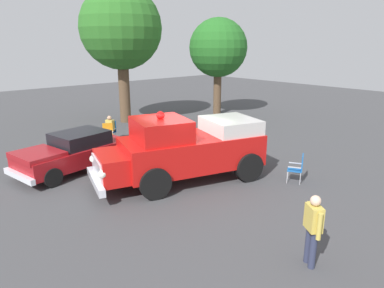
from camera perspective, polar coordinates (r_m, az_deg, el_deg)
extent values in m
plane|color=#424244|center=(12.81, -1.06, -5.52)|extent=(60.00, 60.00, 0.00)
cylinder|color=black|center=(11.03, -6.11, -6.40)|extent=(0.61, 1.09, 1.04)
cylinder|color=black|center=(12.82, -9.02, -3.22)|extent=(0.61, 1.09, 1.04)
cylinder|color=black|center=(12.51, 9.26, -3.75)|extent=(0.61, 1.09, 1.04)
cylinder|color=black|center=(14.11, 4.74, -1.25)|extent=(0.61, 1.09, 1.04)
cube|color=red|center=(12.33, 0.00, -1.21)|extent=(3.43, 5.30, 1.10)
cube|color=red|center=(11.53, -12.98, -3.59)|extent=(1.94, 1.37, 0.84)
cube|color=red|center=(11.67, -5.13, 2.30)|extent=(2.31, 2.18, 0.76)
cube|color=silver|center=(12.84, 6.29, 2.87)|extent=(2.37, 2.19, 0.60)
cube|color=silver|center=(11.46, -15.18, -3.88)|extent=(1.41, 0.53, 0.64)
cube|color=silver|center=(11.59, -15.51, -5.89)|extent=(2.20, 0.84, 0.24)
sphere|color=white|center=(10.71, -14.46, -4.80)|extent=(0.32, 0.32, 0.26)
sphere|color=white|center=(12.17, -15.86, -2.35)|extent=(0.32, 0.32, 0.26)
sphere|color=red|center=(11.56, -5.20, 4.70)|extent=(0.35, 0.35, 0.28)
cylinder|color=black|center=(12.84, -21.93, -5.08)|extent=(0.37, 0.71, 0.68)
cylinder|color=black|center=(14.23, -25.27, -3.43)|extent=(0.37, 0.71, 0.68)
cylinder|color=black|center=(14.37, -11.96, -1.99)|extent=(0.37, 0.71, 0.68)
cylinder|color=black|center=(15.62, -15.83, -0.78)|extent=(0.37, 0.71, 0.68)
cube|color=maroon|center=(14.12, -18.68, -1.65)|extent=(2.50, 4.45, 0.64)
cube|color=maroon|center=(13.33, -24.00, -1.63)|extent=(1.86, 1.66, 0.20)
cube|color=black|center=(14.12, -17.87, 0.80)|extent=(1.86, 2.14, 0.56)
cube|color=silver|center=(13.22, -26.48, -4.76)|extent=(1.90, 0.48, 0.20)
cylinder|color=#B7BABF|center=(17.56, -13.20, 0.87)|extent=(0.04, 0.04, 0.44)
cylinder|color=#B7BABF|center=(17.82, -14.33, 1.02)|extent=(0.04, 0.04, 0.44)
cylinder|color=#B7BABF|center=(17.89, -12.35, 1.22)|extent=(0.04, 0.04, 0.44)
cylinder|color=#B7BABF|center=(18.15, -13.47, 1.36)|extent=(0.04, 0.04, 0.44)
cube|color=#1959A5|center=(17.80, -13.39, 1.85)|extent=(0.63, 0.63, 0.04)
cube|color=#1959A5|center=(17.91, -12.98, 2.91)|extent=(0.46, 0.23, 0.56)
cube|color=#B7BABF|center=(17.61, -12.80, 2.29)|extent=(0.21, 0.42, 0.03)
cube|color=#B7BABF|center=(17.90, -14.03, 2.43)|extent=(0.21, 0.42, 0.03)
cylinder|color=#B7BABF|center=(12.69, 15.32, -5.28)|extent=(0.04, 0.04, 0.44)
cylinder|color=#B7BABF|center=(13.10, 15.46, -4.60)|extent=(0.04, 0.04, 0.44)
cylinder|color=#B7BABF|center=(12.68, 17.31, -5.46)|extent=(0.04, 0.04, 0.44)
cylinder|color=#B7BABF|center=(13.09, 17.38, -4.78)|extent=(0.04, 0.04, 0.44)
cube|color=#1959A5|center=(12.81, 16.45, -4.04)|extent=(0.65, 0.65, 0.04)
cube|color=#1959A5|center=(12.71, 17.63, -2.94)|extent=(0.27, 0.44, 0.56)
cube|color=#B7BABF|center=(12.53, 16.46, -3.70)|extent=(0.40, 0.25, 0.03)
cube|color=#B7BABF|center=(12.98, 16.57, -3.01)|extent=(0.40, 0.25, 0.03)
cylinder|color=#B7BABF|center=(17.02, -12.91, 0.41)|extent=(0.04, 0.04, 0.44)
cylinder|color=#B7BABF|center=(17.06, -14.38, 0.34)|extent=(0.04, 0.04, 0.44)
cylinder|color=#B7BABF|center=(17.45, -12.82, 0.80)|extent=(0.04, 0.04, 0.44)
cylinder|color=#B7BABF|center=(17.49, -14.26, 0.74)|extent=(0.04, 0.04, 0.44)
cube|color=orange|center=(17.19, -13.65, 1.33)|extent=(0.66, 0.66, 0.04)
cube|color=orange|center=(17.36, -13.65, 2.44)|extent=(0.29, 0.43, 0.56)
cube|color=#B7BABF|center=(17.13, -12.88, 1.90)|extent=(0.39, 0.27, 0.03)
cube|color=#B7BABF|center=(17.18, -14.48, 1.82)|extent=(0.39, 0.27, 0.03)
cylinder|color=#383842|center=(17.59, -13.61, 0.89)|extent=(0.17, 0.17, 0.45)
cylinder|color=#383842|center=(17.71, -14.12, 0.96)|extent=(0.17, 0.17, 0.45)
cube|color=#383842|center=(17.64, -13.35, 1.91)|extent=(0.32, 0.46, 0.13)
cube|color=#383842|center=(17.76, -13.86, 1.97)|extent=(0.32, 0.46, 0.13)
cube|color=gold|center=(17.78, -13.28, 3.02)|extent=(0.45, 0.36, 0.54)
sphere|color=tan|center=(17.69, -13.40, 4.17)|extent=(0.29, 0.29, 0.22)
cylinder|color=#2D334C|center=(8.30, 19.19, -16.10)|extent=(0.21, 0.21, 0.88)
cylinder|color=#2D334C|center=(8.46, 18.53, -15.34)|extent=(0.21, 0.21, 0.88)
cube|color=gold|center=(8.03, 19.33, -11.34)|extent=(0.49, 0.45, 0.56)
cylinder|color=gold|center=(7.85, 20.16, -12.59)|extent=(0.14, 0.14, 0.60)
cylinder|color=gold|center=(8.27, 18.47, -10.88)|extent=(0.14, 0.14, 0.60)
sphere|color=beige|center=(7.86, 19.61, -8.74)|extent=(0.32, 0.32, 0.23)
cylinder|color=brown|center=(21.86, -11.04, 8.62)|extent=(0.66, 0.66, 3.90)
sphere|color=#2B6923|center=(21.69, -11.58, 18.15)|extent=(4.80, 4.80, 4.80)
cylinder|color=brown|center=(23.93, 4.17, 8.55)|extent=(0.52, 0.52, 3.10)
sphere|color=#236522|center=(23.71, 4.32, 15.48)|extent=(3.82, 3.82, 3.82)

